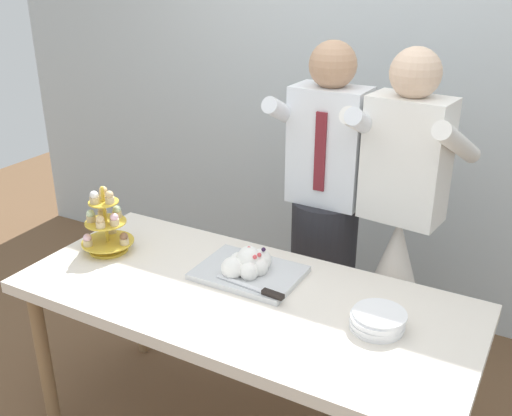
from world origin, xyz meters
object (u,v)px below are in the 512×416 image
Objects in this scene: main_cake_tray at (249,267)px; person_bride at (393,284)px; cupcake_stand at (106,226)px; plate_stack at (378,321)px; person_groom at (324,234)px; dessert_table at (243,309)px.

person_bride is at bearing 49.93° from main_cake_tray.
main_cake_tray is at bearing 9.55° from cupcake_stand.
person_groom is at bearing 125.60° from plate_stack.
main_cake_tray is 0.26× the size of person_bride.
dessert_table is 1.08× the size of person_bride.
plate_stack is at bearing 0.21° from cupcake_stand.
cupcake_stand is 0.18× the size of person_groom.
plate_stack is 0.70m from person_bride.
main_cake_tray is 0.58m from person_groom.
cupcake_stand is 0.70× the size of main_cake_tray.
cupcake_stand is 0.67m from main_cake_tray.
person_bride reaches higher than dessert_table.
plate_stack is at bearing -10.32° from main_cake_tray.
person_groom is at bearing 80.37° from main_cake_tray.
dessert_table is 0.73m from cupcake_stand.
person_groom is (-0.48, 0.68, -0.06)m from plate_stack.
person_groom is at bearing 85.94° from dessert_table.
person_groom is (0.10, 0.57, -0.07)m from main_cake_tray.
main_cake_tray is (0.66, 0.11, -0.08)m from cupcake_stand.
cupcake_stand is (-0.70, 0.02, 0.20)m from dessert_table.
cupcake_stand is at bearing -149.50° from person_bride.
dessert_table is 0.55m from plate_stack.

